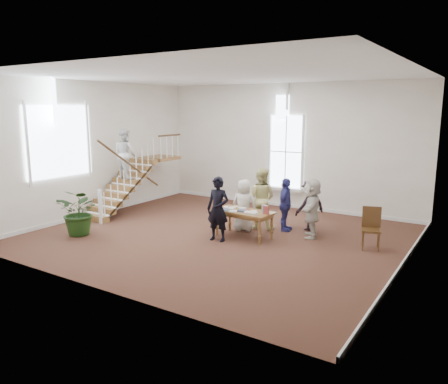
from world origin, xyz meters
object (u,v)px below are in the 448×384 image
Objects in this scene: elderly_woman at (244,205)px; side_chair at (371,225)px; library_table at (244,214)px; woman_cluster_a at (285,205)px; police_officer at (218,209)px; person_yellow at (261,198)px; woman_cluster_b at (310,205)px; woman_cluster_c at (312,208)px; floor_plant at (80,212)px.

elderly_woman is 1.42× the size of side_chair.
library_table is 1.07× the size of woman_cluster_a.
woman_cluster_a is 1.45× the size of side_chair.
side_chair is at bearing 18.04° from police_officer.
police_officer is at bearing 70.90° from elderly_woman.
person_yellow reaches higher than woman_cluster_a.
library_table is 2.16m from woman_cluster_b.
woman_cluster_b is 0.72m from woman_cluster_c.
side_chair is (2.00, -0.77, -0.15)m from woman_cluster_b.
elderly_woman is at bearing -24.89° from woman_cluster_b.
police_officer is at bearing -120.88° from library_table.
woman_cluster_a is 5.98m from floor_plant.
floor_plant is (-5.38, -4.05, -0.08)m from woman_cluster_b.
woman_cluster_a is 0.92m from woman_cluster_c.
woman_cluster_b is 0.91× the size of woman_cluster_c.
woman_cluster_c is (0.90, -0.20, 0.05)m from woman_cluster_a.
person_yellow is (0.40, 1.75, 0.04)m from police_officer.
floor_plant is at bearing -160.37° from police_officer.
person_yellow is 1.17× the size of woman_cluster_a.
woman_cluster_a reaches higher than woman_cluster_b.
elderly_woman is 1.98m from woman_cluster_b.
woman_cluster_c is at bearing 179.11° from elderly_woman.
woman_cluster_c reaches higher than woman_cluster_a.
police_officer reaches higher than woman_cluster_b.
floor_plant is (-5.68, -3.40, -0.16)m from woman_cluster_c.
police_officer reaches higher than elderly_woman.
library_table is 0.71m from elderly_woman.
elderly_woman is at bearing -96.10° from woman_cluster_c.
floor_plant is (-4.04, -3.43, -0.24)m from person_yellow.
police_officer is 2.94m from woman_cluster_b.
woman_cluster_b is at bearing -60.97° from woman_cluster_a.
elderly_woman is 0.98× the size of woman_cluster_a.
library_table is 1.56× the size of side_chair.
person_yellow is at bearing 96.71° from library_table.
woman_cluster_b is at bearing -174.96° from woman_cluster_c.
library_table is 1.01× the size of woman_cluster_c.
woman_cluster_c reaches higher than elderly_woman.
woman_cluster_c is (1.94, 0.47, 0.06)m from elderly_woman.
woman_cluster_b is (1.29, 1.73, 0.08)m from library_table.
police_officer is at bearing 67.25° from person_yellow.
person_yellow is 1.48m from woman_cluster_b.
person_yellow is 1.64m from woman_cluster_c.
woman_cluster_b reaches higher than side_chair.
police_officer is at bearing 24.79° from floor_plant.
person_yellow is 1.10× the size of woman_cluster_c.
police_officer is 1.31× the size of floor_plant.
police_officer is 1.15× the size of elderly_woman.
person_yellow is at bearing -110.79° from woman_cluster_c.
person_yellow reaches higher than police_officer.
woman_cluster_c is 6.62m from floor_plant.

